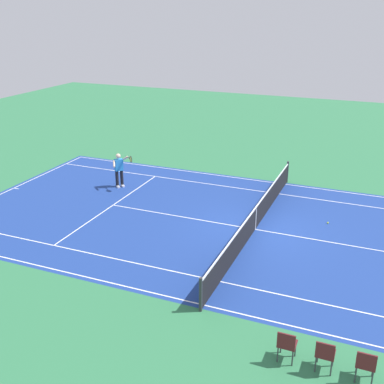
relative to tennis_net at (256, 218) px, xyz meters
The scene contains 9 objects.
ground_plane 0.49m from the tennis_net, ahead, with size 60.00×60.00×0.00m, color #2D7247.
court_slab 0.49m from the tennis_net, ahead, with size 24.20×11.40×0.00m, color navy.
court_line_markings 0.49m from the tennis_net, ahead, with size 23.85×11.05×0.01m.
tennis_net is the anchor object (origin of this frame).
tennis_player_near 7.60m from the tennis_net, 16.26° to the right, with size 1.16×0.75×1.70m.
tennis_ball 3.06m from the tennis_net, 147.41° to the right, with size 0.07×0.07×0.07m, color #CCE01E.
spectator_chair_0 8.26m from the tennis_net, 122.93° to the left, with size 0.44×0.44×0.88m.
spectator_chair_1 7.80m from the tennis_net, 117.35° to the left, with size 0.44×0.44×0.88m.
spectator_chair_2 7.43m from the tennis_net, 111.14° to the left, with size 0.44×0.44×0.88m.
Camera 1 is at (-4.17, 16.50, 8.09)m, focal length 44.75 mm.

